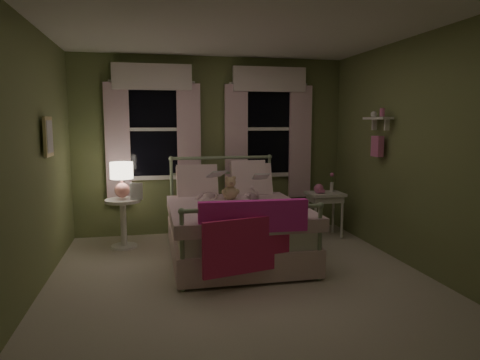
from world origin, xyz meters
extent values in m
plane|color=beige|center=(0.00, 0.00, 0.00)|extent=(4.20, 4.20, 0.00)
plane|color=white|center=(0.00, 0.00, 2.60)|extent=(4.20, 4.20, 0.00)
plane|color=olive|center=(0.00, 2.10, 1.30)|extent=(4.00, 0.00, 4.00)
plane|color=olive|center=(0.00, -2.10, 1.30)|extent=(4.00, 0.00, 4.00)
plane|color=olive|center=(-2.00, 0.00, 1.30)|extent=(0.00, 4.20, 4.20)
plane|color=olive|center=(2.00, 0.00, 1.30)|extent=(0.00, 4.20, 4.20)
cube|color=white|center=(0.08, 0.80, 0.42)|extent=(1.44, 1.94, 0.26)
cube|color=white|center=(0.08, 0.80, 0.18)|extent=(1.54, 2.02, 0.30)
cube|color=silver|center=(0.08, 0.65, 0.60)|extent=(1.58, 1.75, 0.14)
cylinder|color=#9EB793|center=(-0.61, 0.80, 0.30)|extent=(0.04, 1.90, 0.04)
cylinder|color=#9EB793|center=(0.77, 0.80, 0.30)|extent=(0.04, 1.90, 0.04)
cylinder|color=#9EB793|center=(-0.63, 1.77, 0.57)|extent=(0.04, 0.04, 1.15)
cylinder|color=#9EB793|center=(0.79, 1.77, 0.57)|extent=(0.04, 0.04, 1.15)
sphere|color=#9EB793|center=(-0.63, 1.77, 1.15)|extent=(0.07, 0.07, 0.07)
sphere|color=#9EB793|center=(0.79, 1.77, 1.15)|extent=(0.07, 0.07, 0.07)
cylinder|color=#9EB793|center=(0.08, 1.77, 1.15)|extent=(1.42, 0.04, 0.04)
cylinder|color=#9EB793|center=(0.08, 1.77, 0.93)|extent=(1.38, 0.03, 0.03)
cylinder|color=#9EB793|center=(-0.63, -0.17, 0.40)|extent=(0.04, 0.04, 0.80)
cylinder|color=#9EB793|center=(0.79, -0.17, 0.40)|extent=(0.04, 0.04, 0.80)
sphere|color=#9EB793|center=(-0.63, -0.17, 0.80)|extent=(0.07, 0.07, 0.07)
sphere|color=#9EB793|center=(0.79, -0.17, 0.80)|extent=(0.07, 0.07, 0.07)
cylinder|color=#9EB793|center=(0.08, -0.17, 0.80)|extent=(1.42, 0.04, 0.04)
cube|color=white|center=(-0.30, 1.50, 0.80)|extent=(0.55, 0.32, 0.57)
cube|color=white|center=(0.46, 1.50, 0.80)|extent=(0.55, 0.32, 0.57)
cube|color=white|center=(0.41, 1.50, 0.88)|extent=(0.48, 0.30, 0.51)
cube|color=#FC31B9|center=(0.08, -0.17, 0.72)|extent=(1.10, 0.14, 0.32)
cube|color=#E22C6B|center=(0.08, -0.24, 0.45)|extent=(1.08, 0.29, 0.55)
imported|color=#F7D1DD|center=(-0.20, 1.25, 0.97)|extent=(0.33, 0.26, 0.80)
imported|color=#F7D1DD|center=(0.36, 1.25, 0.89)|extent=(0.32, 0.25, 0.64)
imported|color=beige|center=(-0.20, 1.00, 0.96)|extent=(0.22, 0.16, 0.26)
imported|color=beige|center=(0.36, 1.00, 0.92)|extent=(0.21, 0.13, 0.26)
sphere|color=tan|center=(0.08, 1.10, 0.75)|extent=(0.19, 0.19, 0.19)
sphere|color=tan|center=(0.08, 1.08, 0.89)|extent=(0.14, 0.14, 0.14)
sphere|color=tan|center=(0.04, 1.08, 0.95)|extent=(0.05, 0.05, 0.05)
sphere|color=tan|center=(0.13, 1.08, 0.95)|extent=(0.05, 0.05, 0.05)
sphere|color=tan|center=(0.00, 1.07, 0.77)|extent=(0.07, 0.07, 0.07)
sphere|color=tan|center=(0.16, 1.07, 0.77)|extent=(0.07, 0.07, 0.07)
sphere|color=#8C6B51|center=(0.08, 1.03, 0.89)|extent=(0.05, 0.05, 0.05)
cylinder|color=white|center=(-1.28, 1.49, 0.63)|extent=(0.46, 0.46, 0.04)
cylinder|color=white|center=(-1.28, 1.49, 0.32)|extent=(0.08, 0.08, 0.60)
cylinder|color=white|center=(-1.28, 1.49, 0.01)|extent=(0.34, 0.34, 0.03)
sphere|color=pink|center=(-1.28, 1.49, 0.77)|extent=(0.20, 0.20, 0.20)
cylinder|color=pink|center=(-1.28, 1.49, 0.89)|extent=(0.03, 0.03, 0.12)
cylinder|color=#FFEAC6|center=(-1.28, 1.49, 1.03)|extent=(0.29, 0.29, 0.22)
imported|color=beige|center=(-1.18, 1.41, 0.66)|extent=(0.18, 0.24, 0.02)
cube|color=white|center=(1.54, 1.45, 0.63)|extent=(0.50, 0.40, 0.04)
cube|color=white|center=(1.54, 1.45, 0.56)|extent=(0.44, 0.34, 0.08)
cylinder|color=white|center=(1.34, 1.30, 0.31)|extent=(0.04, 0.04, 0.60)
cylinder|color=white|center=(1.74, 1.30, 0.31)|extent=(0.04, 0.04, 0.60)
cylinder|color=white|center=(1.34, 1.60, 0.31)|extent=(0.04, 0.04, 0.60)
cylinder|color=white|center=(1.74, 1.60, 0.31)|extent=(0.04, 0.04, 0.60)
sphere|color=pink|center=(1.44, 1.45, 0.71)|extent=(0.14, 0.14, 0.14)
cube|color=pink|center=(1.44, 1.36, 0.69)|extent=(0.10, 0.05, 0.04)
cylinder|color=white|center=(1.66, 1.50, 0.72)|extent=(0.05, 0.05, 0.14)
cylinder|color=#4C7F3F|center=(1.66, 1.50, 0.83)|extent=(0.01, 0.01, 0.12)
sphere|color=pink|center=(1.66, 1.50, 0.90)|extent=(0.06, 0.06, 0.06)
cube|color=black|center=(-0.85, 2.08, 1.55)|extent=(0.76, 0.02, 1.35)
cube|color=white|center=(-0.85, 2.06, 2.25)|extent=(0.84, 0.05, 0.06)
cube|color=white|center=(-0.85, 2.06, 0.85)|extent=(0.84, 0.05, 0.06)
cube|color=white|center=(-1.25, 2.06, 1.55)|extent=(0.06, 0.05, 1.40)
cube|color=white|center=(-0.45, 2.06, 1.55)|extent=(0.06, 0.05, 1.40)
cube|color=white|center=(-0.85, 2.06, 1.55)|extent=(0.76, 0.04, 0.05)
cube|color=silver|center=(-1.35, 2.02, 1.35)|extent=(0.34, 0.06, 1.70)
cube|color=silver|center=(-0.35, 2.02, 1.35)|extent=(0.34, 0.06, 1.70)
cube|color=white|center=(-0.85, 2.00, 2.28)|extent=(1.10, 0.08, 0.36)
cylinder|color=white|center=(-0.85, 2.04, 2.22)|extent=(1.20, 0.03, 0.03)
cube|color=black|center=(0.85, 2.08, 1.55)|extent=(0.76, 0.02, 1.35)
cube|color=white|center=(0.85, 2.06, 2.25)|extent=(0.84, 0.05, 0.06)
cube|color=white|center=(0.85, 2.06, 0.85)|extent=(0.84, 0.05, 0.06)
cube|color=white|center=(0.45, 2.06, 1.55)|extent=(0.06, 0.05, 1.40)
cube|color=white|center=(1.25, 2.06, 1.55)|extent=(0.06, 0.05, 1.40)
cube|color=white|center=(0.85, 2.06, 1.55)|extent=(0.76, 0.04, 0.05)
cube|color=white|center=(0.35, 2.02, 1.35)|extent=(0.34, 0.06, 1.70)
cube|color=white|center=(1.35, 2.02, 1.35)|extent=(0.34, 0.06, 1.70)
cube|color=white|center=(0.85, 2.00, 2.28)|extent=(1.10, 0.08, 0.36)
cylinder|color=white|center=(0.85, 2.04, 2.22)|extent=(1.20, 0.03, 0.03)
cube|color=white|center=(1.89, 0.70, 1.70)|extent=(0.15, 0.50, 0.03)
cube|color=white|center=(1.93, 0.55, 1.62)|extent=(0.06, 0.03, 0.14)
cube|color=white|center=(1.93, 0.85, 1.62)|extent=(0.06, 0.03, 0.14)
cylinder|color=pink|center=(1.89, 0.60, 1.77)|extent=(0.06, 0.06, 0.10)
sphere|color=white|center=(1.89, 0.80, 1.75)|extent=(0.08, 0.08, 0.08)
cube|color=pink|center=(1.90, 0.70, 1.35)|extent=(0.08, 0.18, 0.26)
cube|color=beige|center=(-1.95, 0.60, 1.50)|extent=(0.03, 0.32, 0.42)
cube|color=silver|center=(-1.94, 0.60, 1.50)|extent=(0.01, 0.25, 0.34)
camera|label=1|loc=(-0.90, -4.22, 1.65)|focal=32.00mm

